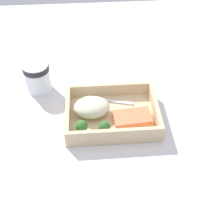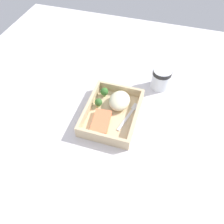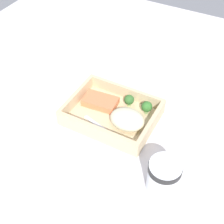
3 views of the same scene
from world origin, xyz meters
TOP-DOWN VIEW (x-y plane):
  - ground_plane at (0.00, 0.00)cm, footprint 160.00×160.00cm
  - takeout_tray at (0.00, 0.00)cm, footprint 27.20×20.78cm
  - tray_rim at (0.00, 0.00)cm, footprint 27.20×20.78cm
  - salmon_fillet at (-5.74, 2.73)cm, footprint 11.51×7.51cm
  - mashed_potatoes at (5.92, -1.48)cm, footprint 10.72×8.61cm
  - broccoli_floret_1 at (2.64, 6.63)cm, footprint 3.23×3.23cm
  - broccoli_floret_2 at (8.97, 6.16)cm, footprint 3.43×3.43cm
  - fork at (1.64, -6.84)cm, footprint 15.68×5.71cm
  - paper_cup at (23.03, -15.85)cm, footprint 8.36×8.36cm
  - receipt_slip at (-1.83, -22.38)cm, footprint 9.12×13.19cm

SIDE VIEW (x-z plane):
  - ground_plane at x=0.00cm, z-range -2.00..0.00cm
  - receipt_slip at x=-1.83cm, z-range 0.00..0.24cm
  - takeout_tray at x=0.00cm, z-range 0.00..1.20cm
  - fork at x=1.64cm, z-range 1.20..1.64cm
  - salmon_fillet at x=-5.74cm, z-range 1.20..3.46cm
  - tray_rim at x=0.00cm, z-range 1.20..5.38cm
  - broccoli_floret_1 at x=2.64cm, z-range 1.50..5.54cm
  - mashed_potatoes at x=5.92cm, z-range 1.20..6.19cm
  - broccoli_floret_2 at x=8.97cm, z-range 1.54..5.90cm
  - paper_cup at x=23.03cm, z-range 0.58..10.39cm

